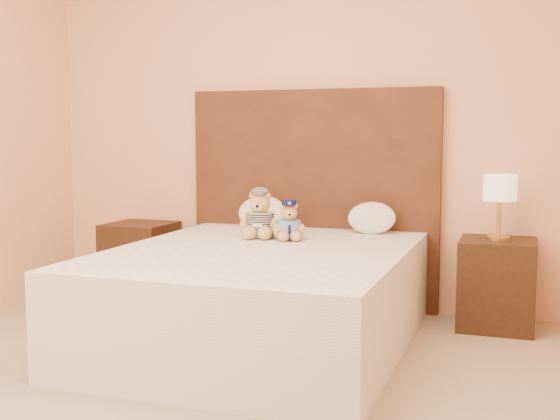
# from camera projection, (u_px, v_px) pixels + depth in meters

# --- Properties ---
(bed) EXTENTS (1.60, 2.00, 0.55)m
(bed) POSITION_uv_depth(u_px,v_px,m) (261.00, 297.00, 3.97)
(bed) COLOR white
(bed) RESTS_ON ground
(headboard) EXTENTS (1.75, 0.08, 1.50)m
(headboard) POSITION_uv_depth(u_px,v_px,m) (312.00, 198.00, 4.87)
(headboard) COLOR #512B18
(headboard) RESTS_ON ground
(nightstand_left) EXTENTS (0.45, 0.45, 0.55)m
(nightstand_left) POSITION_uv_depth(u_px,v_px,m) (140.00, 260.00, 5.13)
(nightstand_left) COLOR #351F11
(nightstand_left) RESTS_ON ground
(nightstand_right) EXTENTS (0.45, 0.45, 0.55)m
(nightstand_right) POSITION_uv_depth(u_px,v_px,m) (497.00, 284.00, 4.31)
(nightstand_right) COLOR #351F11
(nightstand_right) RESTS_ON ground
(lamp) EXTENTS (0.20, 0.20, 0.40)m
(lamp) POSITION_uv_depth(u_px,v_px,m) (500.00, 191.00, 4.25)
(lamp) COLOR gold
(lamp) RESTS_ON nightstand_right
(teddy_police) EXTENTS (0.27, 0.26, 0.24)m
(teddy_police) POSITION_uv_depth(u_px,v_px,m) (289.00, 220.00, 4.26)
(teddy_police) COLOR tan
(teddy_police) RESTS_ON bed
(teddy_prisoner) EXTENTS (0.30, 0.29, 0.29)m
(teddy_prisoner) POSITION_uv_depth(u_px,v_px,m) (260.00, 214.00, 4.35)
(teddy_prisoner) COLOR tan
(teddy_prisoner) RESTS_ON bed
(pillow_left) EXTENTS (0.34, 0.22, 0.24)m
(pillow_left) POSITION_uv_depth(u_px,v_px,m) (262.00, 211.00, 4.81)
(pillow_left) COLOR white
(pillow_left) RESTS_ON bed
(pillow_right) EXTENTS (0.31, 0.20, 0.22)m
(pillow_right) POSITION_uv_depth(u_px,v_px,m) (372.00, 216.00, 4.56)
(pillow_right) COLOR white
(pillow_right) RESTS_ON bed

